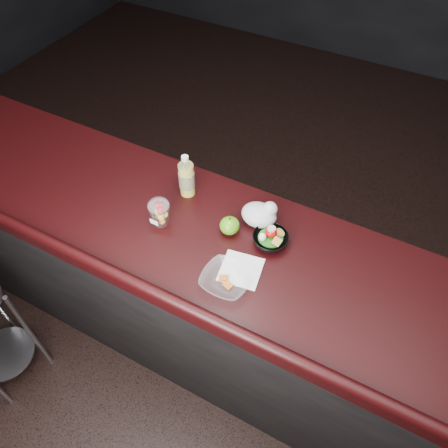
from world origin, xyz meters
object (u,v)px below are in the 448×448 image
at_px(fruit_cup, 159,212).
at_px(green_apple, 230,226).
at_px(lemonade_bottle, 187,178).
at_px(snack_bowl, 270,239).
at_px(takeout_bowl, 226,280).

relative_size(fruit_cup, green_apple, 1.50).
distance_m(lemonade_bottle, green_apple, 0.31).
height_order(fruit_cup, snack_bowl, fruit_cup).
bearing_deg(fruit_cup, green_apple, 17.85).
bearing_deg(green_apple, fruit_cup, -162.15).
height_order(green_apple, takeout_bowl, green_apple).
xyz_separation_m(fruit_cup, takeout_bowl, (0.40, -0.15, -0.04)).
height_order(lemonade_bottle, fruit_cup, lemonade_bottle).
distance_m(green_apple, snack_bowl, 0.18).
bearing_deg(lemonade_bottle, takeout_bowl, -42.57).
bearing_deg(snack_bowl, lemonade_bottle, 168.42).
relative_size(fruit_cup, snack_bowl, 0.76).
distance_m(green_apple, takeout_bowl, 0.26).
distance_m(fruit_cup, green_apple, 0.31).
bearing_deg(green_apple, takeout_bowl, -65.47).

